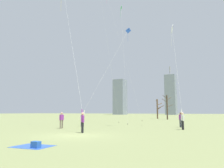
{
  "coord_description": "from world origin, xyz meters",
  "views": [
    {
      "loc": [
        9.52,
        -13.1,
        1.65
      ],
      "look_at": [
        0.0,
        6.0,
        4.35
      ],
      "focal_mm": 35.59,
      "sensor_mm": 36.0,
      "label": 1
    }
  ],
  "objects_px": {
    "bystander_far_off_by_trees": "(62,119)",
    "distant_kite_low_near_trees_pink": "(109,4)",
    "kite_flyer_foreground_left_yellow": "(77,84)",
    "distant_kite_high_overhead_green": "(122,18)",
    "kite_flyer_foreground_right_white": "(181,102)",
    "bystander_watching_nearby": "(181,119)",
    "bare_tree_center": "(158,108)",
    "picnic_spot": "(34,145)",
    "bare_tree_left_of_center": "(167,106)",
    "kite_flyer_midfield_right_blue": "(88,107)"
  },
  "relations": [
    {
      "from": "kite_flyer_foreground_right_white",
      "to": "bystander_far_off_by_trees",
      "type": "xyz_separation_m",
      "value": [
        -11.03,
        -4.38,
        -1.69
      ]
    },
    {
      "from": "distant_kite_high_overhead_green",
      "to": "bare_tree_center",
      "type": "distance_m",
      "value": 26.15
    },
    {
      "from": "kite_flyer_foreground_right_white",
      "to": "picnic_spot",
      "type": "relative_size",
      "value": 6.24
    },
    {
      "from": "distant_kite_low_near_trees_pink",
      "to": "bare_tree_left_of_center",
      "type": "bearing_deg",
      "value": 59.85
    },
    {
      "from": "kite_flyer_foreground_left_yellow",
      "to": "bystander_far_off_by_trees",
      "type": "xyz_separation_m",
      "value": [
        -3.16,
        1.86,
        -3.2
      ]
    },
    {
      "from": "bystander_watching_nearby",
      "to": "kite_flyer_foreground_left_yellow",
      "type": "bearing_deg",
      "value": -129.13
    },
    {
      "from": "bare_tree_center",
      "to": "kite_flyer_foreground_right_white",
      "type": "bearing_deg",
      "value": -71.29
    },
    {
      "from": "kite_flyer_foreground_right_white",
      "to": "bystander_far_off_by_trees",
      "type": "bearing_deg",
      "value": -158.35
    },
    {
      "from": "kite_flyer_foreground_left_yellow",
      "to": "bystander_watching_nearby",
      "type": "distance_m",
      "value": 12.09
    },
    {
      "from": "kite_flyer_foreground_right_white",
      "to": "kite_flyer_foreground_left_yellow",
      "type": "distance_m",
      "value": 10.16
    },
    {
      "from": "kite_flyer_midfield_right_blue",
      "to": "bare_tree_center",
      "type": "xyz_separation_m",
      "value": [
        0.09,
        31.37,
        0.35
      ]
    },
    {
      "from": "kite_flyer_foreground_left_yellow",
      "to": "bare_tree_left_of_center",
      "type": "relative_size",
      "value": 3.14
    },
    {
      "from": "bystander_far_off_by_trees",
      "to": "distant_kite_low_near_trees_pink",
      "type": "bearing_deg",
      "value": 102.47
    },
    {
      "from": "picnic_spot",
      "to": "kite_flyer_midfield_right_blue",
      "type": "bearing_deg",
      "value": 113.66
    },
    {
      "from": "kite_flyer_midfield_right_blue",
      "to": "bystander_far_off_by_trees",
      "type": "relative_size",
      "value": 8.46
    },
    {
      "from": "bystander_far_off_by_trees",
      "to": "distant_kite_high_overhead_green",
      "type": "distance_m",
      "value": 21.72
    },
    {
      "from": "kite_flyer_foreground_left_yellow",
      "to": "bystander_far_off_by_trees",
      "type": "relative_size",
      "value": 10.45
    },
    {
      "from": "kite_flyer_foreground_left_yellow",
      "to": "distant_kite_high_overhead_green",
      "type": "xyz_separation_m",
      "value": [
        -2.76,
        16.17,
        13.14
      ]
    },
    {
      "from": "distant_kite_low_near_trees_pink",
      "to": "distant_kite_high_overhead_green",
      "type": "relative_size",
      "value": 1.28
    },
    {
      "from": "distant_kite_low_near_trees_pink",
      "to": "picnic_spot",
      "type": "xyz_separation_m",
      "value": [
        10.79,
        -28.64,
        -22.63
      ]
    },
    {
      "from": "kite_flyer_foreground_right_white",
      "to": "kite_flyer_midfield_right_blue",
      "type": "relative_size",
      "value": 0.86
    },
    {
      "from": "kite_flyer_foreground_right_white",
      "to": "kite_flyer_midfield_right_blue",
      "type": "bearing_deg",
      "value": 178.86
    },
    {
      "from": "kite_flyer_foreground_left_yellow",
      "to": "distant_kite_low_near_trees_pink",
      "type": "xyz_separation_m",
      "value": [
        -7.26,
        20.38,
        18.62
      ]
    },
    {
      "from": "kite_flyer_foreground_left_yellow",
      "to": "bystander_watching_nearby",
      "type": "xyz_separation_m",
      "value": [
        7.36,
        9.05,
        -3.2
      ]
    },
    {
      "from": "kite_flyer_midfield_right_blue",
      "to": "bare_tree_center",
      "type": "bearing_deg",
      "value": 89.84
    },
    {
      "from": "bystander_far_off_by_trees",
      "to": "bare_tree_left_of_center",
      "type": "bearing_deg",
      "value": 83.53
    },
    {
      "from": "kite_flyer_midfield_right_blue",
      "to": "bystander_far_off_by_trees",
      "type": "bearing_deg",
      "value": -93.07
    },
    {
      "from": "kite_flyer_foreground_left_yellow",
      "to": "bare_tree_center",
      "type": "height_order",
      "value": "kite_flyer_foreground_left_yellow"
    },
    {
      "from": "kite_flyer_foreground_left_yellow",
      "to": "distant_kite_low_near_trees_pink",
      "type": "distance_m",
      "value": 28.55
    },
    {
      "from": "kite_flyer_foreground_left_yellow",
      "to": "distant_kite_high_overhead_green",
      "type": "bearing_deg",
      "value": 99.67
    },
    {
      "from": "bystander_watching_nearby",
      "to": "bare_tree_center",
      "type": "height_order",
      "value": "bare_tree_center"
    },
    {
      "from": "bare_tree_center",
      "to": "bystander_far_off_by_trees",
      "type": "bearing_deg",
      "value": -90.53
    },
    {
      "from": "distant_kite_low_near_trees_pink",
      "to": "distant_kite_high_overhead_green",
      "type": "height_order",
      "value": "distant_kite_low_near_trees_pink"
    },
    {
      "from": "kite_flyer_foreground_right_white",
      "to": "bare_tree_center",
      "type": "xyz_separation_m",
      "value": [
        -10.7,
        31.59,
        -0.0
      ]
    },
    {
      "from": "bystander_watching_nearby",
      "to": "distant_kite_low_near_trees_pink",
      "type": "distance_m",
      "value": 28.61
    },
    {
      "from": "bystander_watching_nearby",
      "to": "picnic_spot",
      "type": "xyz_separation_m",
      "value": [
        -3.83,
        -17.31,
        -0.81
      ]
    },
    {
      "from": "kite_flyer_midfield_right_blue",
      "to": "bare_tree_center",
      "type": "height_order",
      "value": "kite_flyer_midfield_right_blue"
    },
    {
      "from": "picnic_spot",
      "to": "distant_kite_low_near_trees_pink",
      "type": "bearing_deg",
      "value": 110.64
    },
    {
      "from": "distant_kite_low_near_trees_pink",
      "to": "picnic_spot",
      "type": "height_order",
      "value": "distant_kite_low_near_trees_pink"
    },
    {
      "from": "bystander_far_off_by_trees",
      "to": "distant_kite_high_overhead_green",
      "type": "relative_size",
      "value": 0.08
    },
    {
      "from": "kite_flyer_foreground_left_yellow",
      "to": "picnic_spot",
      "type": "xyz_separation_m",
      "value": [
        3.53,
        -8.26,
        -4.01
      ]
    },
    {
      "from": "bare_tree_left_of_center",
      "to": "bare_tree_center",
      "type": "distance_m",
      "value": 5.32
    },
    {
      "from": "kite_flyer_midfield_right_blue",
      "to": "bare_tree_left_of_center",
      "type": "bearing_deg",
      "value": 82.96
    },
    {
      "from": "bystander_watching_nearby",
      "to": "distant_kite_low_near_trees_pink",
      "type": "height_order",
      "value": "distant_kite_low_near_trees_pink"
    },
    {
      "from": "bystander_far_off_by_trees",
      "to": "bystander_watching_nearby",
      "type": "bearing_deg",
      "value": 34.34
    },
    {
      "from": "kite_flyer_foreground_right_white",
      "to": "bystander_watching_nearby",
      "type": "relative_size",
      "value": 7.31
    },
    {
      "from": "bystander_watching_nearby",
      "to": "picnic_spot",
      "type": "relative_size",
      "value": 0.85
    },
    {
      "from": "bystander_watching_nearby",
      "to": "bare_tree_center",
      "type": "bearing_deg",
      "value": 109.5
    },
    {
      "from": "distant_kite_low_near_trees_pink",
      "to": "picnic_spot",
      "type": "distance_m",
      "value": 38.07
    },
    {
      "from": "distant_kite_high_overhead_green",
      "to": "bare_tree_left_of_center",
      "type": "distance_m",
      "value": 22.83
    }
  ]
}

